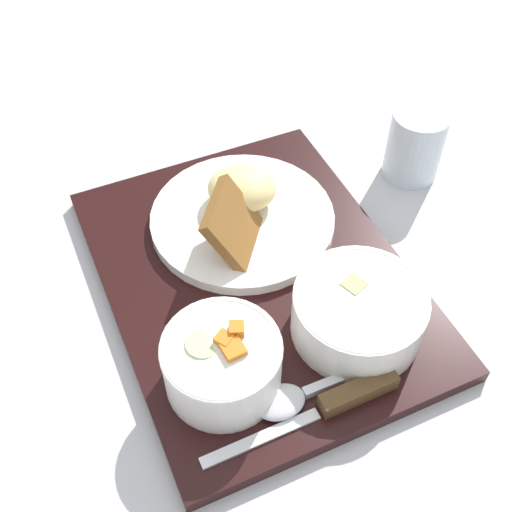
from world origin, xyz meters
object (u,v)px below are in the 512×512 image
bowl_salad (222,361)px  spoon (299,395)px  bowl_soup (359,311)px  knife (343,399)px  glass_water (414,148)px  plate_main (241,212)px

bowl_salad → spoon: bearing=-137.5°
spoon → bowl_soup: bearing=-151.2°
bowl_salad → knife: (-0.08, -0.08, -0.03)m
bowl_soup → glass_water: bearing=-53.6°
bowl_salad → bowl_soup: size_ratio=0.85×
bowl_salad → glass_water: bearing=-68.8°
bowl_salad → spoon: (-0.05, -0.05, -0.03)m
glass_water → spoon: bearing=121.9°
knife → glass_water: size_ratio=2.13×
bowl_salad → bowl_soup: bowl_salad is taller
knife → glass_water: bearing=-133.8°
bowl_soup → spoon: (-0.03, 0.09, -0.03)m
bowl_soup → plate_main: plate_main is taller
bowl_salad → bowl_soup: bearing=-98.6°
spoon → glass_water: bearing=-138.8°
bowl_soup → knife: bearing=133.9°
knife → glass_water: 0.36m
glass_water → bowl_soup: bearing=126.4°
bowl_salad → bowl_soup: 0.15m
bowl_salad → glass_water: 0.39m
plate_main → spoon: bearing=161.3°
spoon → glass_water: (0.20, -0.31, 0.02)m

